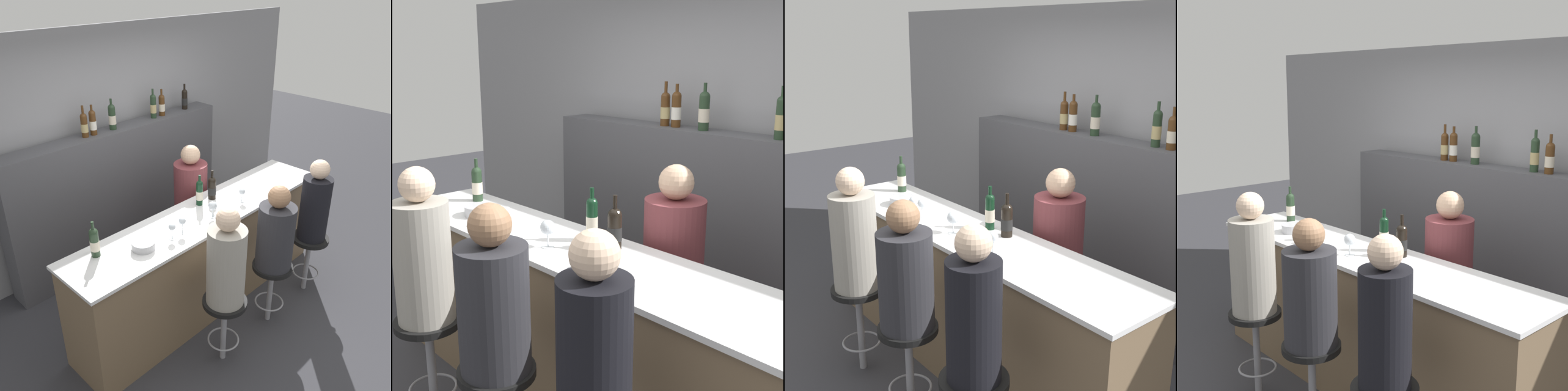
{
  "view_description": "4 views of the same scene",
  "coord_description": "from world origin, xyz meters",
  "views": [
    {
      "loc": [
        -2.62,
        -2.13,
        3.07
      ],
      "look_at": [
        -0.17,
        0.26,
        1.3
      ],
      "focal_mm": 40.0,
      "sensor_mm": 36.0,
      "label": 1
    },
    {
      "loc": [
        2.17,
        -1.61,
        2.09
      ],
      "look_at": [
        0.21,
        0.25,
        1.38
      ],
      "focal_mm": 50.0,
      "sensor_mm": 36.0,
      "label": 2
    },
    {
      "loc": [
        2.81,
        -1.84,
        2.38
      ],
      "look_at": [
        0.02,
        0.37,
        1.3
      ],
      "focal_mm": 50.0,
      "sensor_mm": 36.0,
      "label": 3
    },
    {
      "loc": [
        2.79,
        -2.2,
        2.24
      ],
      "look_at": [
        0.06,
        0.31,
        1.48
      ],
      "focal_mm": 50.0,
      "sensor_mm": 36.0,
      "label": 4
    }
  ],
  "objects": [
    {
      "name": "wine_bottle_backbar_2",
      "position": [
        -0.04,
        1.61,
        1.7
      ],
      "size": [
        0.08,
        0.08,
        0.33
      ],
      "color": "#233823",
      "rests_on": "back_bar_cabinet"
    },
    {
      "name": "bar_stool_left",
      "position": [
        -0.45,
        -0.36,
        0.51
      ],
      "size": [
        0.37,
        0.37,
        0.65
      ],
      "color": "gray",
      "rests_on": "ground_plane"
    },
    {
      "name": "guest_seated_right",
      "position": [
        0.88,
        -0.36,
        1.03
      ],
      "size": [
        0.29,
        0.29,
        0.85
      ],
      "color": "black",
      "rests_on": "bar_stool_right"
    },
    {
      "name": "wine_bottle_backbar_3",
      "position": [
        0.53,
        1.61,
        1.7
      ],
      "size": [
        0.07,
        0.07,
        0.33
      ],
      "color": "#233823",
      "rests_on": "back_bar_cabinet"
    },
    {
      "name": "wine_glass_3",
      "position": [
        0.4,
        0.18,
        1.15
      ],
      "size": [
        0.07,
        0.07,
        0.14
      ],
      "color": "silver",
      "rests_on": "bar_counter"
    },
    {
      "name": "guest_seated_middle",
      "position": [
        0.22,
        -0.36,
        1.0
      ],
      "size": [
        0.33,
        0.33,
        0.81
      ],
      "color": "#28282D",
      "rests_on": "bar_stool_middle"
    },
    {
      "name": "wine_bottle_counter_0",
      "position": [
        -1.13,
        0.43,
        1.18
      ],
      "size": [
        0.08,
        0.08,
        0.31
      ],
      "color": "#233823",
      "rests_on": "bar_counter"
    },
    {
      "name": "guest_seated_left",
      "position": [
        -0.45,
        -0.36,
        1.03
      ],
      "size": [
        0.31,
        0.31,
        0.87
      ],
      "color": "gray",
      "rests_on": "bar_stool_left"
    },
    {
      "name": "wall_back",
      "position": [
        0.0,
        1.84,
        1.3
      ],
      "size": [
        6.4,
        0.05,
        2.6
      ],
      "color": "gray",
      "rests_on": "ground_plane"
    },
    {
      "name": "wine_glass_2",
      "position": [
        -0.03,
        0.18,
        1.17
      ],
      "size": [
        0.08,
        0.08,
        0.16
      ],
      "color": "silver",
      "rests_on": "bar_counter"
    },
    {
      "name": "wine_glass_0",
      "position": [
        -0.54,
        0.18,
        1.16
      ],
      "size": [
        0.07,
        0.07,
        0.14
      ],
      "color": "silver",
      "rests_on": "bar_counter"
    },
    {
      "name": "wine_glass_1",
      "position": [
        -0.42,
        0.18,
        1.17
      ],
      "size": [
        0.07,
        0.07,
        0.15
      ],
      "color": "silver",
      "rests_on": "bar_counter"
    },
    {
      "name": "bar_counter",
      "position": [
        0.0,
        0.28,
        0.53
      ],
      "size": [
        2.96,
        0.6,
        1.06
      ],
      "color": "brown",
      "rests_on": "ground_plane"
    },
    {
      "name": "metal_bowl",
      "position": [
        -0.8,
        0.23,
        1.09
      ],
      "size": [
        0.19,
        0.19,
        0.07
      ],
      "color": "#B7B7BC",
      "rests_on": "bar_counter"
    },
    {
      "name": "wine_bottle_counter_2",
      "position": [
        0.24,
        0.43,
        1.17
      ],
      "size": [
        0.08,
        0.08,
        0.3
      ],
      "color": "black",
      "rests_on": "bar_counter"
    },
    {
      "name": "bar_stool_middle",
      "position": [
        0.22,
        -0.36,
        0.51
      ],
      "size": [
        0.37,
        0.37,
        0.65
      ],
      "color": "gray",
      "rests_on": "ground_plane"
    },
    {
      "name": "wine_bottle_counter_1",
      "position": [
        0.06,
        0.43,
        1.19
      ],
      "size": [
        0.07,
        0.07,
        0.31
      ],
      "color": "black",
      "rests_on": "bar_counter"
    },
    {
      "name": "bartender",
      "position": [
        0.34,
        0.82,
        0.68
      ],
      "size": [
        0.36,
        0.36,
        1.48
      ],
      "color": "brown",
      "rests_on": "ground_plane"
    },
    {
      "name": "wine_bottle_backbar_0",
      "position": [
        -0.39,
        1.61,
        1.69
      ],
      "size": [
        0.07,
        0.07,
        0.33
      ],
      "color": "#4C2D14",
      "rests_on": "back_bar_cabinet"
    },
    {
      "name": "back_bar_cabinet",
      "position": [
        0.0,
        1.61,
        0.78
      ],
      "size": [
        2.77,
        0.28,
        1.56
      ],
      "color": "#4C4C51",
      "rests_on": "ground_plane"
    },
    {
      "name": "wine_bottle_backbar_4",
      "position": [
        0.66,
        1.61,
        1.69
      ],
      "size": [
        0.07,
        0.07,
        0.31
      ],
      "color": "#4C2D14",
      "rests_on": "back_bar_cabinet"
    },
    {
      "name": "wine_bottle_backbar_1",
      "position": [
        -0.28,
        1.61,
        1.7
      ],
      "size": [
        0.07,
        0.07,
        0.31
      ],
      "color": "#4C2D14",
      "rests_on": "back_bar_cabinet"
    }
  ]
}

